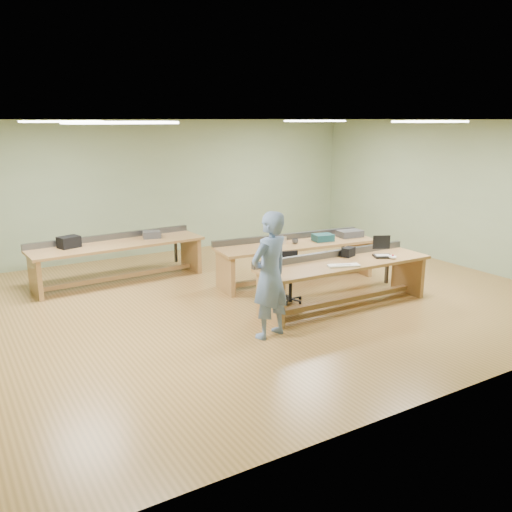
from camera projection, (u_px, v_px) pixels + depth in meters
name	position (u px, v px, depth m)	size (l,w,h in m)	color
floor	(247.00, 300.00, 9.27)	(10.00, 10.00, 0.00)	olive
ceiling	(246.00, 120.00, 8.53)	(10.00, 10.00, 0.00)	silver
wall_back	(158.00, 188.00, 12.21)	(10.00, 0.04, 3.00)	gray
wall_front	(442.00, 270.00, 5.58)	(10.00, 0.04, 3.00)	gray
wall_right	(451.00, 193.00, 11.40)	(0.04, 8.00, 3.00)	gray
fluor_panels	(246.00, 121.00, 8.54)	(6.20, 3.50, 0.03)	white
workbench_front	(343.00, 273.00, 8.88)	(3.07, 0.88, 0.86)	#9C7242
workbench_mid	(296.00, 252.00, 10.22)	(3.18, 1.13, 0.86)	#9C7242
workbench_back	(118.00, 252.00, 10.21)	(3.28, 1.03, 0.86)	#9C7242
person	(270.00, 275.00, 7.51)	(0.66, 0.43, 1.81)	slate
laptop_base	(383.00, 256.00, 9.11)	(0.30, 0.24, 0.03)	black
laptop_screen	(381.00, 242.00, 9.17)	(0.30, 0.01, 0.23)	black
keyboard	(344.00, 266.00, 8.54)	(0.50, 0.17, 0.03)	silver
trackball_mouse	(392.00, 257.00, 9.00)	(0.13, 0.15, 0.06)	white
camera_bag	(348.00, 252.00, 9.14)	(0.23, 0.15, 0.16)	black
task_chair	(290.00, 283.00, 9.16)	(0.55, 0.55, 0.84)	black
parts_bin_teal	(323.00, 238.00, 10.32)	(0.37, 0.28, 0.13)	#133A3E
parts_bin_grey	(350.00, 234.00, 10.67)	(0.48, 0.30, 0.13)	#353537
mug	(295.00, 241.00, 10.10)	(0.12, 0.12, 0.09)	#353537
drinks_can	(285.00, 240.00, 10.10)	(0.07, 0.07, 0.13)	white
storage_box_back	(69.00, 242.00, 9.77)	(0.36, 0.26, 0.21)	black
tray_back	(152.00, 235.00, 10.57)	(0.34, 0.25, 0.13)	#353537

